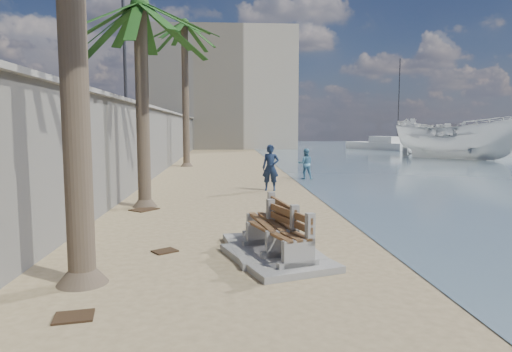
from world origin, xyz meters
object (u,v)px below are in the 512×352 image
bench_far (278,239)px  person_b (305,162)px  palm_mid (140,7)px  sailboat_west (397,146)px  person_a (271,164)px  yacht_far (379,146)px  bench_near (271,230)px  yacht_near (469,149)px  boat_cruiser (456,136)px  palm_back (184,26)px

bench_far → person_b: person_b is taller
bench_far → palm_mid: (-3.61, 6.31, 5.86)m
palm_mid → sailboat_west: bearing=58.9°
sailboat_west → person_a: bearing=-118.2°
palm_mid → yacht_far: palm_mid is taller
bench_near → yacht_near: (23.42, 34.74, -0.09)m
sailboat_west → yacht_near: bearing=-69.5°
boat_cruiser → bench_near: bearing=-167.0°
person_b → bench_far: bearing=81.2°
sailboat_west → boat_cruiser: bearing=-97.3°
bench_far → yacht_near: yacht_near is taller
bench_far → boat_cruiser: bearing=56.9°
person_a → yacht_far: person_a is taller
boat_cruiser → yacht_near: (5.94, 8.70, -1.49)m
bench_far → bench_near: bearing=95.5°
yacht_far → bench_far: bearing=132.5°
bench_near → palm_mid: palm_mid is taller
palm_back → person_b: bearing=-50.2°
bench_near → person_a: 9.13m
palm_back → palm_mid: bearing=-90.4°
bench_far → yacht_far: size_ratio=0.32×
person_b → yacht_near: (20.38, 21.79, -0.49)m
bench_near → palm_back: bearing=99.4°
boat_cruiser → yacht_near: boat_cruiser is taller
yacht_near → person_a: bearing=141.0°
palm_back → yacht_near: palm_back is taller
person_b → yacht_near: bearing=-129.6°
palm_back → person_b: (6.47, -7.76, -8.09)m
person_b → yacht_far: bearing=-111.8°
palm_back → person_b: size_ratio=5.93×
palm_mid → sailboat_west: 45.63m
person_b → sailboat_west: bearing=-114.7°
bench_far → boat_cruiser: (17.41, 26.74, 1.42)m
boat_cruiser → sailboat_west: size_ratio=0.42×
palm_back → yacht_near: 31.48m
boat_cruiser → sailboat_west: bearing=39.6°
yacht_far → person_a: bearing=128.2°
yacht_near → person_b: bearing=139.1°
bench_near → yacht_near: 41.90m
palm_back → person_b: 12.94m
person_a → sailboat_west: 40.04m
person_b → bench_near: bearing=80.3°
bench_near → bench_far: bearing=-84.5°
boat_cruiser → palm_back: bearing=151.2°
palm_mid → yacht_near: size_ratio=0.60×
bench_far → yacht_near: size_ratio=0.23×
yacht_far → sailboat_west: sailboat_west is taller
person_a → boat_cruiser: bearing=58.5°
palm_mid → boat_cruiser: palm_mid is taller
bench_near → yacht_near: size_ratio=0.22×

